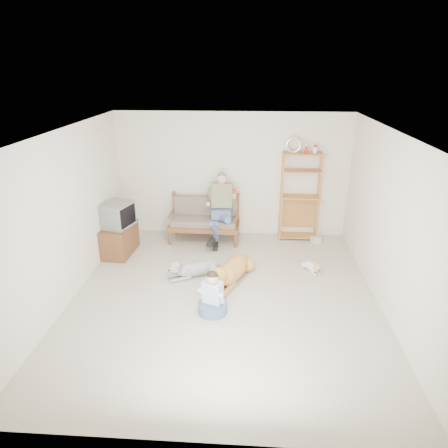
# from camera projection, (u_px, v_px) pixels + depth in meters

# --- Properties ---
(floor) EXTENTS (5.50, 5.50, 0.00)m
(floor) POSITION_uv_depth(u_px,v_px,m) (224.00, 297.00, 6.62)
(floor) COLOR beige
(floor) RESTS_ON ground
(ceiling) EXTENTS (5.50, 5.50, 0.00)m
(ceiling) POSITION_uv_depth(u_px,v_px,m) (224.00, 133.00, 5.61)
(ceiling) COLOR silver
(ceiling) RESTS_ON ground
(wall_back) EXTENTS (5.00, 0.00, 5.00)m
(wall_back) POSITION_uv_depth(u_px,v_px,m) (232.00, 175.00, 8.66)
(wall_back) COLOR beige
(wall_back) RESTS_ON ground
(wall_front) EXTENTS (5.00, 0.00, 5.00)m
(wall_front) POSITION_uv_depth(u_px,v_px,m) (204.00, 334.00, 3.57)
(wall_front) COLOR beige
(wall_front) RESTS_ON ground
(wall_left) EXTENTS (0.00, 5.50, 5.50)m
(wall_left) POSITION_uv_depth(u_px,v_px,m) (66.00, 218.00, 6.27)
(wall_left) COLOR beige
(wall_left) RESTS_ON ground
(wall_right) EXTENTS (0.00, 5.50, 5.50)m
(wall_right) POSITION_uv_depth(u_px,v_px,m) (391.00, 226.00, 5.97)
(wall_right) COLOR beige
(wall_right) RESTS_ON ground
(loveseat) EXTENTS (1.52, 0.75, 0.95)m
(loveseat) POSITION_uv_depth(u_px,v_px,m) (204.00, 218.00, 8.65)
(loveseat) COLOR brown
(loveseat) RESTS_ON ground
(man) EXTENTS (0.57, 0.82, 1.33)m
(man) POSITION_uv_depth(u_px,v_px,m) (220.00, 213.00, 8.36)
(man) COLOR #4B5C8B
(man) RESTS_ON loveseat
(etagere) EXTENTS (0.85, 0.37, 2.21)m
(etagere) POSITION_uv_depth(u_px,v_px,m) (300.00, 196.00, 8.53)
(etagere) COLOR #C27A3D
(etagere) RESTS_ON ground
(book_stack) EXTENTS (0.23, 0.19, 0.12)m
(book_stack) POSITION_uv_depth(u_px,v_px,m) (316.00, 240.00, 8.64)
(book_stack) COLOR silver
(book_stack) RESTS_ON ground
(tv_stand) EXTENTS (0.56, 0.93, 0.60)m
(tv_stand) POSITION_uv_depth(u_px,v_px,m) (119.00, 239.00, 8.07)
(tv_stand) COLOR brown
(tv_stand) RESTS_ON ground
(crt_tv) EXTENTS (0.61, 0.69, 0.49)m
(crt_tv) POSITION_uv_depth(u_px,v_px,m) (118.00, 215.00, 7.84)
(crt_tv) COLOR slate
(crt_tv) RESTS_ON tv_stand
(wall_outlet) EXTENTS (0.12, 0.02, 0.08)m
(wall_outlet) POSITION_uv_depth(u_px,v_px,m) (177.00, 219.00, 9.12)
(wall_outlet) COLOR white
(wall_outlet) RESTS_ON ground
(golden_retriever) EXTENTS (0.79, 1.55, 0.49)m
(golden_retriever) POSITION_uv_depth(u_px,v_px,m) (231.00, 271.00, 7.05)
(golden_retriever) COLOR #B87D3F
(golden_retriever) RESTS_ON ground
(shaggy_dog) EXTENTS (1.07, 0.67, 0.36)m
(shaggy_dog) POSITION_uv_depth(u_px,v_px,m) (193.00, 269.00, 7.24)
(shaggy_dog) COLOR white
(shaggy_dog) RESTS_ON ground
(terrier) EXTENTS (0.32, 0.52, 0.21)m
(terrier) POSITION_uv_depth(u_px,v_px,m) (313.00, 267.00, 7.42)
(terrier) COLOR silver
(terrier) RESTS_ON ground
(child) EXTENTS (0.46, 0.46, 0.72)m
(child) POSITION_uv_depth(u_px,v_px,m) (213.00, 298.00, 6.13)
(child) COLOR #4B5C8B
(child) RESTS_ON ground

